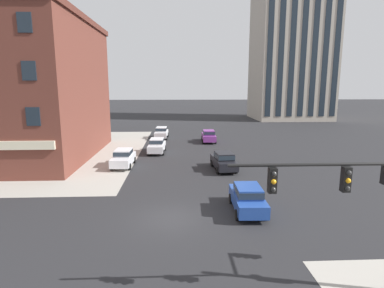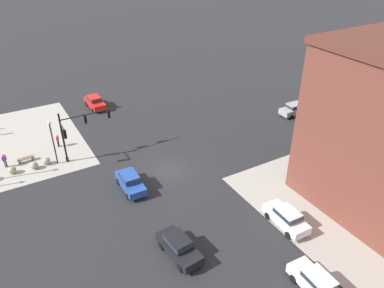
{
  "view_description": "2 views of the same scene",
  "coord_description": "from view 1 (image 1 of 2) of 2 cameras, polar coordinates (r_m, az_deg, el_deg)",
  "views": [
    {
      "loc": [
        0.42,
        -17.75,
        7.79
      ],
      "look_at": [
        1.58,
        7.24,
        3.15
      ],
      "focal_mm": 29.56,
      "sensor_mm": 36.0,
      "label": 1
    },
    {
      "loc": [
        14.45,
        29.59,
        22.58
      ],
      "look_at": [
        -0.7,
        3.51,
        4.88
      ],
      "focal_mm": 34.89,
      "sensor_mm": 36.0,
      "label": 2
    }
  ],
  "objects": [
    {
      "name": "traffic_signal_main",
      "position": [
        13.49,
        29.96,
        -8.75
      ],
      "size": [
        6.99,
        2.09,
        5.85
      ],
      "color": "black",
      "rests_on": "ground"
    },
    {
      "name": "car_main_mid",
      "position": [
        20.31,
        10.01,
        -9.44
      ],
      "size": [
        1.99,
        4.45,
        1.68
      ],
      "color": "#23479E",
      "rests_on": "ground"
    },
    {
      "name": "car_main_northbound_near",
      "position": [
        37.26,
        -6.37,
        -0.19
      ],
      "size": [
        2.03,
        4.47,
        1.68
      ],
      "color": "silver",
      "rests_on": "ground"
    },
    {
      "name": "ground_plane",
      "position": [
        19.39,
        -3.78,
        -13.21
      ],
      "size": [
        320.0,
        320.0,
        0.0
      ],
      "primitive_type": "plane",
      "color": "#262628"
    },
    {
      "name": "car_main_southbound_near",
      "position": [
        44.11,
        3.03,
        1.53
      ],
      "size": [
        1.96,
        4.44,
        1.68
      ],
      "color": "#7A3389",
      "rests_on": "ground"
    },
    {
      "name": "car_main_northbound_far",
      "position": [
        29.68,
        5.76,
        -2.94
      ],
      "size": [
        2.17,
        4.53,
        1.68
      ],
      "color": "black",
      "rests_on": "ground"
    },
    {
      "name": "car_parked_curb",
      "position": [
        31.5,
        -12.3,
        -2.34
      ],
      "size": [
        1.99,
        4.45,
        1.68
      ],
      "color": "silver",
      "rests_on": "ground"
    },
    {
      "name": "sidewalk_far_corner",
      "position": [
        43.62,
        -30.53,
        -1.26
      ],
      "size": [
        32.0,
        32.0,
        0.02
      ],
      "primitive_type": "cube",
      "color": "#A8A399",
      "rests_on": "ground"
    },
    {
      "name": "car_cross_eastbound",
      "position": [
        47.5,
        -5.53,
        2.14
      ],
      "size": [
        2.03,
        4.47,
        1.68
      ],
      "color": "silver",
      "rests_on": "ground"
    }
  ]
}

